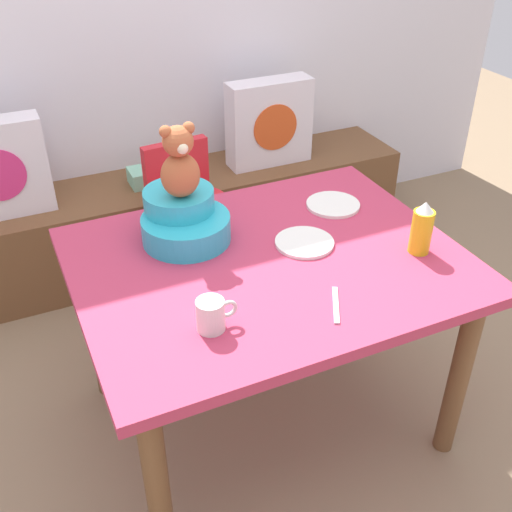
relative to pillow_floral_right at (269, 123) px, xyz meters
name	(u,v)px	position (x,y,z in m)	size (l,w,h in m)	color
ground_plane	(267,415)	(-0.59, -1.22, -0.68)	(8.00, 8.00, 0.00)	#8C7256
window_bench	(166,220)	(-0.59, 0.02, -0.45)	(2.60, 0.44, 0.46)	brown
pillow_floral_right	(269,123)	(0.00, 0.00, 0.00)	(0.44, 0.15, 0.44)	silver
book_stack	(150,176)	(-0.65, 0.02, -0.18)	(0.20, 0.14, 0.08)	#83CBAA
dining_table	(268,284)	(-0.59, -1.22, -0.04)	(1.25, 0.98, 0.74)	#B73351
highchair	(190,208)	(-0.59, -0.42, -0.16)	(0.34, 0.47, 0.79)	red
infant_seat_teal	(184,219)	(-0.79, -0.98, 0.13)	(0.30, 0.33, 0.16)	#2AADC5
teddy_bear	(180,163)	(-0.79, -0.98, 0.34)	(0.13, 0.12, 0.25)	#B05A35
ketchup_bottle	(422,229)	(-0.12, -1.39, 0.15)	(0.07, 0.07, 0.18)	gold
coffee_mug	(212,315)	(-0.88, -1.47, 0.11)	(0.12, 0.08, 0.09)	silver
dinner_plate_near	(333,205)	(-0.22, -1.00, 0.07)	(0.20, 0.20, 0.01)	white
dinner_plate_far	(304,242)	(-0.44, -1.19, 0.07)	(0.20, 0.20, 0.01)	white
table_fork	(336,305)	(-0.52, -1.53, 0.06)	(0.02, 0.17, 0.01)	silver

